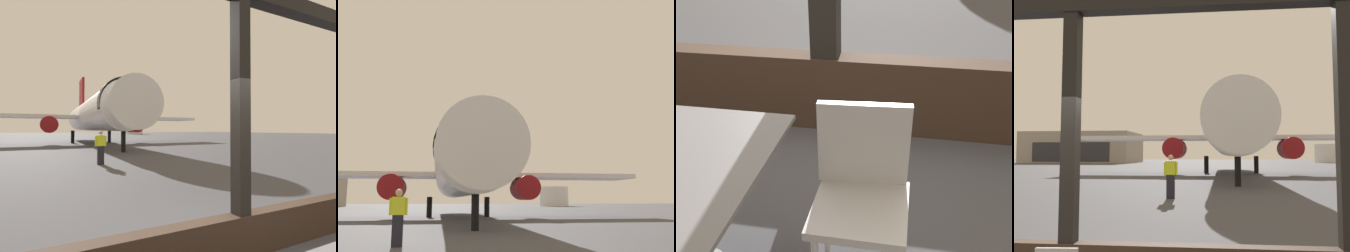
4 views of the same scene
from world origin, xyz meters
TOP-DOWN VIEW (x-y plane):
  - ground_plane at (0.00, 40.00)m, footprint 220.00×220.00m
  - window_frame at (0.00, 0.00)m, footprint 7.29×0.24m
  - airplane at (2.88, 28.64)m, footprint 28.99×32.28m
  - ground_crew_worker at (-0.04, 10.06)m, footprint 0.57×0.22m
  - fuel_storage_tank at (27.49, 88.17)m, footprint 6.62×6.62m

SIDE VIEW (x-z plane):
  - ground_plane at x=0.00m, z-range 0.00..0.00m
  - ground_crew_worker at x=-0.04m, z-range 0.03..1.77m
  - window_frame at x=0.00m, z-range -0.52..3.38m
  - fuel_storage_tank at x=27.49m, z-range 0.00..4.39m
  - airplane at x=2.88m, z-range -1.68..8.96m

